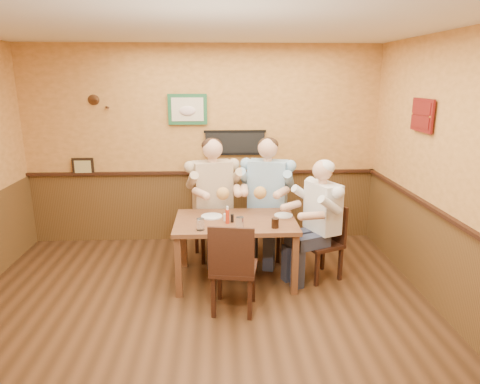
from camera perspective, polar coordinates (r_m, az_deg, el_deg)
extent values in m
plane|color=#362010|center=(4.29, -5.68, -18.27)|extent=(5.00, 5.00, 0.00)
cube|color=silver|center=(3.61, -6.91, 22.06)|extent=(5.00, 5.00, 0.02)
cube|color=#E09E4E|center=(6.16, -4.96, 6.13)|extent=(5.00, 0.02, 2.80)
cube|color=#E09E4E|center=(4.35, 28.77, 0.51)|extent=(0.02, 5.00, 2.80)
cube|color=brown|center=(6.34, -4.79, -1.95)|extent=(5.00, 0.02, 1.00)
cube|color=brown|center=(4.62, 27.13, -10.34)|extent=(0.02, 5.00, 1.00)
cube|color=black|center=(6.11, -0.67, 6.59)|extent=(0.88, 0.03, 0.34)
cube|color=#1F5C34|center=(6.07, -7.01, 10.89)|extent=(0.54, 0.03, 0.42)
cube|color=black|center=(6.46, -20.19, 3.15)|extent=(0.30, 0.03, 0.26)
cube|color=maroon|center=(5.16, 23.15, 9.41)|extent=(0.03, 0.48, 0.36)
cube|color=brown|center=(4.97, -0.61, -4.03)|extent=(1.40, 0.90, 0.05)
cube|color=brown|center=(4.77, -8.22, -9.92)|extent=(0.07, 0.07, 0.70)
cube|color=brown|center=(4.82, 7.33, -9.61)|extent=(0.07, 0.07, 0.70)
cube|color=brown|center=(5.49, -7.50, -6.47)|extent=(0.07, 0.07, 0.70)
cube|color=brown|center=(5.53, 5.92, -6.25)|extent=(0.07, 0.07, 0.70)
cylinder|color=white|center=(4.65, -5.30, -4.31)|extent=(0.09, 0.09, 0.13)
cylinder|color=white|center=(4.67, -0.03, -4.16)|extent=(0.10, 0.10, 0.13)
cylinder|color=black|center=(4.72, 4.71, -4.15)|extent=(0.10, 0.10, 0.11)
cylinder|color=#B12A12|center=(4.83, -1.68, -3.18)|extent=(0.05, 0.05, 0.18)
cylinder|color=silver|center=(4.93, -2.02, -3.38)|extent=(0.04, 0.04, 0.09)
cylinder|color=black|center=(4.88, -1.05, -3.53)|extent=(0.04, 0.04, 0.09)
cylinder|color=silver|center=(5.08, -3.78, -3.25)|extent=(0.27, 0.27, 0.02)
cylinder|color=silver|center=(5.14, 5.82, -3.10)|extent=(0.27, 0.27, 0.01)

